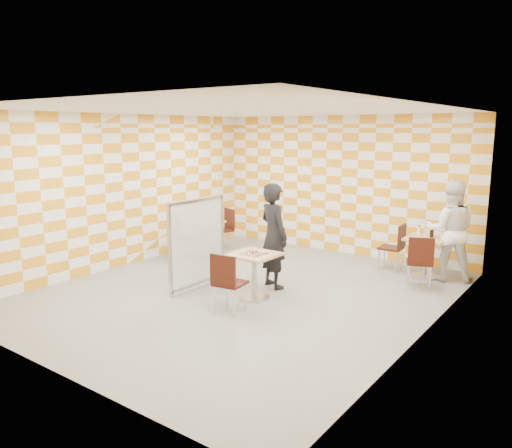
# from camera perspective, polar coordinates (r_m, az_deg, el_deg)

# --- Properties ---
(room_shell) EXTENTS (7.00, 7.00, 7.00)m
(room_shell) POSITION_cam_1_polar(r_m,az_deg,el_deg) (8.57, 0.81, 2.72)
(room_shell) COLOR gray
(room_shell) RESTS_ON ground
(main_table) EXTENTS (0.70, 0.70, 0.75)m
(main_table) POSITION_cam_1_polar(r_m,az_deg,el_deg) (8.02, -0.19, -5.07)
(main_table) COLOR tan
(main_table) RESTS_ON ground
(second_table) EXTENTS (0.70, 0.70, 0.75)m
(second_table) POSITION_cam_1_polar(r_m,az_deg,el_deg) (9.70, 18.85, -2.87)
(second_table) COLOR tan
(second_table) RESTS_ON ground
(empty_table) EXTENTS (0.70, 0.70, 0.75)m
(empty_table) POSITION_cam_1_polar(r_m,az_deg,el_deg) (10.86, -5.98, -0.94)
(empty_table) COLOR tan
(empty_table) RESTS_ON ground
(chair_main_front) EXTENTS (0.47, 0.48, 0.92)m
(chair_main_front) POSITION_cam_1_polar(r_m,az_deg,el_deg) (7.36, -3.36, -6.26)
(chair_main_front) COLOR black
(chair_main_front) RESTS_ON ground
(chair_second_front) EXTENTS (0.56, 0.56, 0.92)m
(chair_second_front) POSITION_cam_1_polar(r_m,az_deg,el_deg) (8.93, 18.24, -3.75)
(chair_second_front) COLOR black
(chair_second_front) RESTS_ON ground
(chair_second_side) EXTENTS (0.45, 0.45, 0.92)m
(chair_second_side) POSITION_cam_1_polar(r_m,az_deg,el_deg) (9.93, 15.70, -2.18)
(chair_second_side) COLOR black
(chair_second_side) RESTS_ON ground
(chair_empty_near) EXTENTS (0.56, 0.56, 0.92)m
(chair_empty_near) POSITION_cam_1_polar(r_m,az_deg,el_deg) (10.52, -8.55, -1.19)
(chair_empty_near) COLOR black
(chair_empty_near) RESTS_ON ground
(chair_empty_far) EXTENTS (0.54, 0.55, 0.92)m
(chair_empty_far) POSITION_cam_1_polar(r_m,az_deg,el_deg) (11.37, -3.51, -0.19)
(chair_empty_far) COLOR black
(chair_empty_far) RESTS_ON ground
(partition) EXTENTS (0.08, 1.38, 1.55)m
(partition) POSITION_cam_1_polar(r_m,az_deg,el_deg) (8.59, -6.72, -2.14)
(partition) COLOR white
(partition) RESTS_ON ground
(man_dark) EXTENTS (0.78, 0.66, 1.81)m
(man_dark) POSITION_cam_1_polar(r_m,az_deg,el_deg) (8.54, 2.03, -1.36)
(man_dark) COLOR black
(man_dark) RESTS_ON ground
(man_white) EXTENTS (1.06, 0.95, 1.82)m
(man_white) POSITION_cam_1_polar(r_m,az_deg,el_deg) (9.62, 21.32, -0.70)
(man_white) COLOR white
(man_white) RESTS_ON ground
(pizza_on_foil) EXTENTS (0.40, 0.40, 0.04)m
(pizza_on_foil) POSITION_cam_1_polar(r_m,az_deg,el_deg) (7.95, -0.25, -3.30)
(pizza_on_foil) COLOR silver
(pizza_on_foil) RESTS_ON main_table
(sport_bottle) EXTENTS (0.06, 0.06, 0.20)m
(sport_bottle) POSITION_cam_1_polar(r_m,az_deg,el_deg) (9.79, 18.10, -0.73)
(sport_bottle) COLOR white
(sport_bottle) RESTS_ON second_table
(soda_bottle) EXTENTS (0.07, 0.07, 0.23)m
(soda_bottle) POSITION_cam_1_polar(r_m,az_deg,el_deg) (9.68, 19.45, -0.85)
(soda_bottle) COLOR black
(soda_bottle) RESTS_ON second_table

